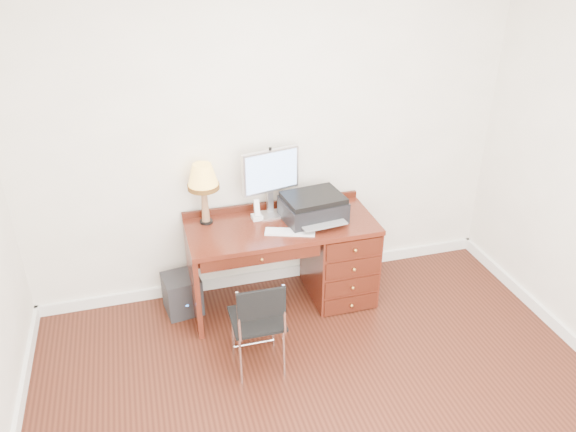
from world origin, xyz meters
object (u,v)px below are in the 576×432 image
object	(u,v)px
phone	(257,213)
equipment_box	(182,294)
desk	(319,254)
monitor	(272,175)
chair	(259,317)
printer	(313,207)
leg_lamp	(203,180)

from	to	relation	value
phone	equipment_box	bearing A→B (deg)	179.18
desk	phone	world-z (taller)	phone
monitor	equipment_box	size ratio (longest dim) A/B	1.69
chair	equipment_box	bearing A→B (deg)	119.25
phone	printer	bearing A→B (deg)	-18.46
desk	leg_lamp	distance (m)	1.15
phone	leg_lamp	bearing A→B (deg)	168.52
monitor	equipment_box	xyz separation A→B (m)	(-0.79, -0.09, -0.94)
chair	equipment_box	distance (m)	1.00
leg_lamp	phone	world-z (taller)	leg_lamp
monitor	chair	world-z (taller)	monitor
desk	monitor	bearing A→B (deg)	152.46
phone	equipment_box	world-z (taller)	phone
desk	chair	bearing A→B (deg)	-132.71
monitor	phone	xyz separation A→B (m)	(-0.14, -0.06, -0.30)
desk	chair	world-z (taller)	chair
monitor	leg_lamp	xyz separation A→B (m)	(-0.54, -0.00, 0.02)
leg_lamp	equipment_box	world-z (taller)	leg_lamp
leg_lamp	equipment_box	size ratio (longest dim) A/B	1.52
desk	printer	distance (m)	0.44
leg_lamp	printer	bearing A→B (deg)	-11.58
desk	phone	distance (m)	0.64
equipment_box	phone	bearing A→B (deg)	-5.56
printer	chair	distance (m)	1.06
phone	equipment_box	size ratio (longest dim) A/B	0.53
phone	chair	world-z (taller)	phone
printer	equipment_box	size ratio (longest dim) A/B	1.56
printer	phone	bearing A→B (deg)	158.35
desk	monitor	world-z (taller)	monitor
monitor	phone	size ratio (longest dim) A/B	3.20
phone	chair	xyz separation A→B (m)	(-0.20, -0.87, -0.33)
monitor	equipment_box	bearing A→B (deg)	173.25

